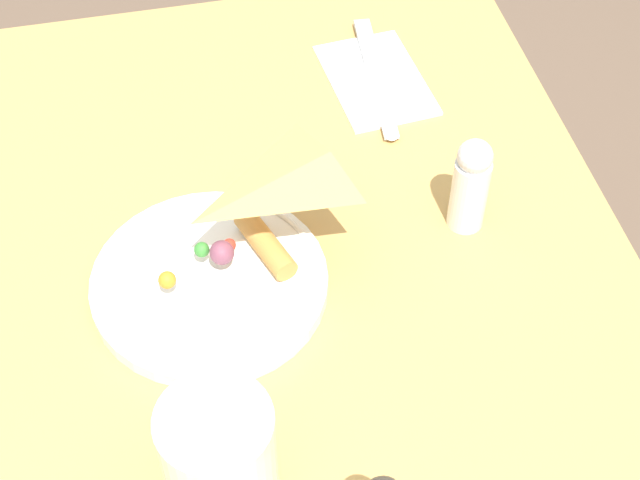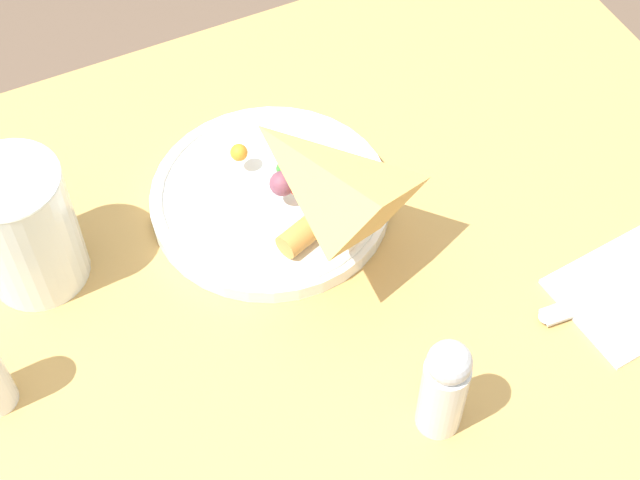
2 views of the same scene
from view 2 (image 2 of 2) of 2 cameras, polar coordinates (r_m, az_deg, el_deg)
name	(u,v)px [view 2 (image 2 of 2)]	position (r m, az deg, el deg)	size (l,w,h in m)	color
dining_table	(199,380)	(0.98, -7.04, -8.08)	(1.16, 0.68, 0.76)	tan
plate_pizza	(271,194)	(0.93, -2.90, 2.68)	(0.23, 0.23, 0.06)	white
milk_glass	(25,229)	(0.88, -16.80, 0.63)	(0.09, 0.09, 0.13)	white
salt_shaker	(444,387)	(0.77, 7.25, -8.47)	(0.04, 0.04, 0.11)	silver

